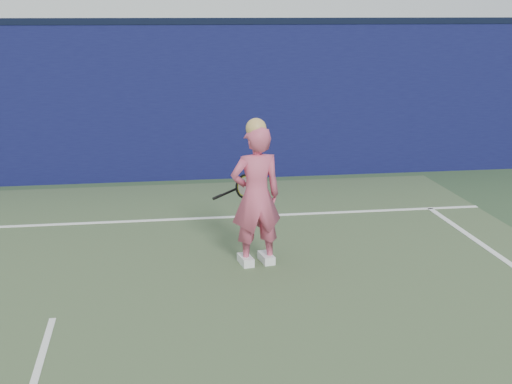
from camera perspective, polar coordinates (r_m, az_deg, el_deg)
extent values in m
plane|color=#34492D|center=(5.91, -17.12, -13.72)|extent=(80.00, 80.00, 0.00)
cube|color=#0E0F3D|center=(11.79, -13.20, 6.82)|extent=(24.00, 0.40, 2.50)
cube|color=black|center=(11.70, -13.57, 13.13)|extent=(24.00, 0.42, 0.10)
imported|color=#CC4F6E|center=(7.68, 0.00, -0.34)|extent=(0.61, 0.45, 1.54)
sphere|color=tan|center=(7.53, 0.00, 5.11)|extent=(0.22, 0.22, 0.22)
cube|color=white|center=(7.93, 0.83, -5.31)|extent=(0.16, 0.30, 0.10)
cube|color=white|center=(7.86, -0.84, -5.49)|extent=(0.16, 0.30, 0.10)
torus|color=black|center=(8.11, -0.87, 0.47)|extent=(0.27, 0.20, 0.29)
torus|color=#C9E515|center=(8.11, -0.87, 0.47)|extent=(0.22, 0.16, 0.24)
cylinder|color=beige|center=(8.11, -0.87, 0.47)|extent=(0.21, 0.15, 0.23)
cylinder|color=black|center=(8.05, -2.30, -0.06)|extent=(0.25, 0.13, 0.10)
cylinder|color=black|center=(8.02, -3.12, -0.40)|extent=(0.12, 0.08, 0.06)
cube|color=white|center=(9.60, -13.85, -2.46)|extent=(11.00, 0.08, 0.01)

